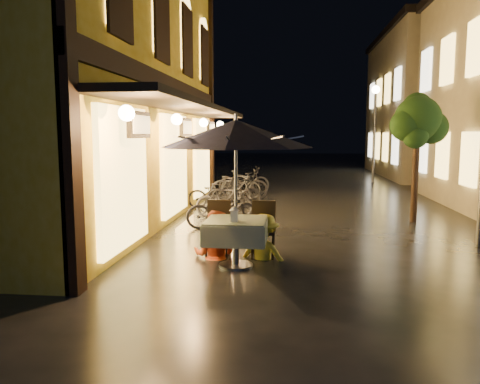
# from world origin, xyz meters

# --- Properties ---
(ground) EXTENTS (90.00, 90.00, 0.00)m
(ground) POSITION_xyz_m (0.00, 0.00, 0.00)
(ground) COLOR black
(ground) RESTS_ON ground
(west_building) EXTENTS (5.90, 11.40, 7.40)m
(west_building) POSITION_xyz_m (-5.72, 4.00, 3.71)
(west_building) COLOR gold
(west_building) RESTS_ON ground
(east_building_far) EXTENTS (7.30, 10.30, 7.30)m
(east_building_far) POSITION_xyz_m (7.49, 18.00, 3.66)
(east_building_far) COLOR #B2A88A
(east_building_far) RESTS_ON ground
(street_tree) EXTENTS (1.43, 1.20, 3.15)m
(street_tree) POSITION_xyz_m (2.41, 4.51, 2.42)
(street_tree) COLOR black
(street_tree) RESTS_ON ground
(streetlamp_far) EXTENTS (0.36, 0.36, 4.23)m
(streetlamp_far) POSITION_xyz_m (3.00, 14.00, 2.92)
(streetlamp_far) COLOR #59595E
(streetlamp_far) RESTS_ON ground
(cafe_table) EXTENTS (0.99, 0.99, 0.78)m
(cafe_table) POSITION_xyz_m (-1.46, 0.15, 0.59)
(cafe_table) COLOR #59595E
(cafe_table) RESTS_ON ground
(patio_umbrella) EXTENTS (2.43, 2.43, 2.46)m
(patio_umbrella) POSITION_xyz_m (-1.46, 0.15, 2.15)
(patio_umbrella) COLOR #59595E
(patio_umbrella) RESTS_ON ground
(cafe_chair_left) EXTENTS (0.42, 0.42, 0.97)m
(cafe_chair_left) POSITION_xyz_m (-1.86, 0.88, 0.54)
(cafe_chair_left) COLOR black
(cafe_chair_left) RESTS_ON ground
(cafe_chair_right) EXTENTS (0.42, 0.42, 0.97)m
(cafe_chair_right) POSITION_xyz_m (-1.06, 0.88, 0.54)
(cafe_chair_right) COLOR black
(cafe_chair_right) RESTS_ON ground
(table_lantern) EXTENTS (0.16, 0.16, 0.25)m
(table_lantern) POSITION_xyz_m (-1.46, -0.06, 0.92)
(table_lantern) COLOR white
(table_lantern) RESTS_ON cafe_table
(person_orange) EXTENTS (0.84, 0.69, 1.61)m
(person_orange) POSITION_xyz_m (-1.91, 0.73, 0.80)
(person_orange) COLOR #BF421C
(person_orange) RESTS_ON ground
(person_yellow) EXTENTS (1.09, 0.82, 1.50)m
(person_yellow) POSITION_xyz_m (-1.04, 0.73, 0.75)
(person_yellow) COLOR gold
(person_yellow) RESTS_ON ground
(bicycle_0) EXTENTS (1.76, 1.15, 0.88)m
(bicycle_0) POSITION_xyz_m (-2.15, 3.25, 0.44)
(bicycle_0) COLOR black
(bicycle_0) RESTS_ON ground
(bicycle_1) EXTENTS (1.49, 0.43, 0.89)m
(bicycle_1) POSITION_xyz_m (-2.28, 4.50, 0.45)
(bicycle_1) COLOR black
(bicycle_1) RESTS_ON ground
(bicycle_2) EXTENTS (1.66, 0.63, 0.86)m
(bicycle_2) POSITION_xyz_m (-2.72, 5.89, 0.43)
(bicycle_2) COLOR black
(bicycle_2) RESTS_ON ground
(bicycle_3) EXTENTS (1.67, 0.92, 0.97)m
(bicycle_3) POSITION_xyz_m (-2.20, 5.83, 0.48)
(bicycle_3) COLOR black
(bicycle_3) RESTS_ON ground
(bicycle_4) EXTENTS (1.95, 0.94, 0.98)m
(bicycle_4) POSITION_xyz_m (-2.29, 8.03, 0.49)
(bicycle_4) COLOR #212129
(bicycle_4) RESTS_ON ground
(bicycle_5) EXTENTS (1.58, 1.00, 0.92)m
(bicycle_5) POSITION_xyz_m (-2.28, 8.23, 0.46)
(bicycle_5) COLOR black
(bicycle_5) RESTS_ON ground
(bicycle_6) EXTENTS (1.93, 1.10, 0.96)m
(bicycle_6) POSITION_xyz_m (-2.28, 9.38, 0.48)
(bicycle_6) COLOR #212129
(bicycle_6) RESTS_ON ground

